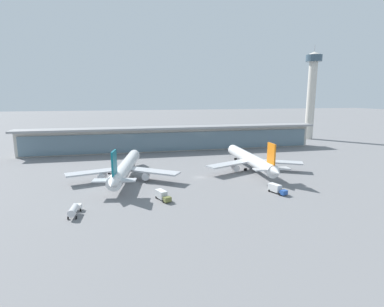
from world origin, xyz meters
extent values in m
plane|color=slate|center=(0.00, 0.00, 0.00)|extent=(1200.00, 1200.00, 0.00)
cylinder|color=white|center=(-30.56, 5.65, 5.00)|extent=(13.99, 50.16, 5.27)
cone|color=white|center=(-25.79, 32.35, 5.00)|extent=(5.92, 5.58, 5.17)
cone|color=white|center=(-35.28, -20.78, 5.53)|extent=(5.69, 6.55, 4.75)
cube|color=black|center=(-26.32, 29.37, 5.92)|extent=(4.28, 2.84, 0.64)
cube|color=#B7BABF|center=(-42.55, 3.14, 4.08)|extent=(23.46, 11.81, 0.64)
cube|color=#B7BABF|center=(-20.18, -0.86, 4.08)|extent=(21.79, 18.10, 0.64)
cylinder|color=silver|center=(-39.96, 2.13, 2.26)|extent=(3.54, 4.27, 2.91)
cylinder|color=silver|center=(-22.96, -0.91, 2.26)|extent=(3.54, 4.27, 2.91)
cube|color=#0F6B7A|center=(-34.48, -16.27, 11.73)|extent=(1.75, 6.38, 8.18)
cube|color=#B7BABF|center=(-34.64, -17.17, 5.79)|extent=(15.02, 6.50, 0.45)
cylinder|color=black|center=(-33.90, 3.48, 0.64)|extent=(1.30, 1.45, 1.27)
cylinder|color=black|center=(-28.17, 2.46, 0.64)|extent=(1.30, 1.45, 1.27)
cylinder|color=black|center=(-27.04, 25.35, 0.64)|extent=(1.30, 1.45, 1.27)
cylinder|color=white|center=(26.01, 8.94, 5.00)|extent=(7.17, 50.17, 5.27)
cone|color=white|center=(27.04, 36.03, 5.00)|extent=(5.34, 4.94, 5.17)
cone|color=white|center=(24.99, -17.89, 5.53)|extent=(4.96, 5.98, 4.75)
cube|color=black|center=(26.93, 33.01, 5.92)|extent=(4.04, 2.33, 0.64)
cube|color=#B7BABF|center=(14.48, 4.78, 4.08)|extent=(23.14, 14.51, 0.64)
cube|color=#B7BABF|center=(37.20, 3.92, 4.08)|extent=(22.79, 15.86, 0.64)
cylinder|color=silver|center=(17.19, 4.15, 2.26)|extent=(3.05, 3.93, 2.91)
cylinder|color=silver|center=(34.45, 3.49, 2.26)|extent=(3.05, 3.93, 2.91)
cube|color=orange|center=(25.17, -13.32, 11.73)|extent=(0.88, 6.38, 8.18)
cube|color=#B7BABF|center=(25.13, -14.23, 5.79)|extent=(14.69, 4.55, 0.45)
cylinder|color=black|center=(23.00, 6.32, 0.64)|extent=(1.14, 1.31, 1.27)
cylinder|color=black|center=(28.82, 6.10, 0.64)|extent=(1.14, 1.31, 1.27)
cylinder|color=black|center=(26.77, 28.93, 0.64)|extent=(1.14, 1.31, 1.27)
cube|color=#234C9E|center=(22.16, -29.22, 1.20)|extent=(2.77, 2.47, 1.50)
cube|color=black|center=(22.42, -29.97, 1.50)|extent=(1.99, 0.81, 0.70)
cube|color=silver|center=(20.78, -25.35, 1.85)|extent=(3.71, 5.10, 2.50)
cylinder|color=black|center=(22.89, -28.11, 0.45)|extent=(0.57, 0.94, 0.90)
cylinder|color=black|center=(20.89, -28.82, 0.45)|extent=(0.57, 0.94, 0.90)
cylinder|color=black|center=(21.28, -23.59, 0.45)|extent=(0.57, 0.94, 0.90)
cylinder|color=black|center=(19.28, -24.30, 0.45)|extent=(0.57, 0.94, 0.90)
cube|color=olive|center=(-18.09, -27.22, 1.20)|extent=(2.80, 2.51, 1.50)
cube|color=black|center=(-17.80, -27.97, 1.50)|extent=(1.97, 0.87, 0.70)
cube|color=silver|center=(-19.58, -23.40, 1.85)|extent=(3.82, 5.12, 2.50)
cylinder|color=black|center=(-17.39, -26.09, 0.45)|extent=(0.59, 0.94, 0.90)
cylinder|color=black|center=(-19.36, -26.86, 0.45)|extent=(0.59, 0.94, 0.90)
cylinder|color=black|center=(-19.14, -21.62, 0.45)|extent=(0.59, 0.94, 0.90)
cylinder|color=black|center=(-21.12, -22.39, 0.45)|extent=(0.59, 0.94, 0.90)
cube|color=silver|center=(-37.02, 14.83, 0.90)|extent=(2.90, 1.69, 0.90)
cube|color=black|center=(-37.32, 14.85, 1.70)|extent=(0.75, 0.75, 0.70)
cylinder|color=black|center=(-35.99, 15.47, 0.45)|extent=(0.92, 0.34, 0.90)
cylinder|color=black|center=(-36.09, 14.05, 0.45)|extent=(0.92, 0.34, 0.90)
cylinder|color=black|center=(-37.95, 15.61, 0.45)|extent=(0.92, 0.34, 0.90)
cylinder|color=black|center=(-38.05, 14.19, 0.45)|extent=(0.92, 0.34, 0.90)
cube|color=silver|center=(-45.49, -27.67, 1.20)|extent=(2.54, 2.17, 1.50)
cylinder|color=silver|center=(-45.84, -32.45, 1.90)|extent=(2.51, 5.74, 2.10)
cylinder|color=black|center=(-46.66, -28.53, 0.45)|extent=(0.35, 0.92, 0.90)
cylinder|color=black|center=(-44.46, -28.69, 0.45)|extent=(0.35, 0.92, 0.90)
cylinder|color=black|center=(-47.08, -34.22, 0.45)|extent=(0.35, 0.92, 0.90)
cylinder|color=black|center=(-44.88, -34.38, 0.45)|extent=(0.35, 0.92, 0.90)
cube|color=beige|center=(0.00, 65.36, 7.00)|extent=(180.00, 8.00, 14.00)
cube|color=slate|center=(0.00, 61.06, 6.30)|extent=(176.40, 0.50, 11.20)
cube|color=gray|center=(0.00, 63.36, 14.60)|extent=(183.60, 12.80, 1.20)
cylinder|color=beige|center=(112.70, 92.52, 29.63)|extent=(6.40, 6.40, 59.26)
cylinder|color=#384C5B|center=(112.70, 92.52, 61.76)|extent=(12.00, 12.00, 5.00)
cone|color=beige|center=(112.70, 92.52, 65.46)|extent=(10.20, 10.20, 2.40)
cylinder|color=#99999E|center=(112.70, 92.52, 69.16)|extent=(0.36, 0.36, 5.00)
camera|label=1|loc=(-30.89, -119.05, 34.16)|focal=28.16mm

